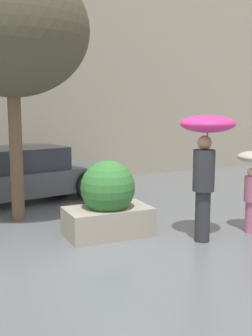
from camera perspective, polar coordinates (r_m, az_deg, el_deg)
ground_plane at (r=6.52m, az=-2.67°, el=-11.76°), size 40.00×40.00×0.00m
building_facade at (r=12.40m, az=-14.30°, el=11.85°), size 18.00×0.30×6.00m
planter_box at (r=7.31m, az=-2.47°, el=-4.59°), size 1.46×0.94×1.32m
person_adult at (r=7.03m, az=10.78°, el=2.73°), size 0.90×0.90×2.10m
parked_car_near at (r=10.26m, az=-14.27°, el=-0.96°), size 4.70×2.61×1.27m
street_tree at (r=8.45m, az=-15.30°, el=17.49°), size 2.91×2.91×4.86m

